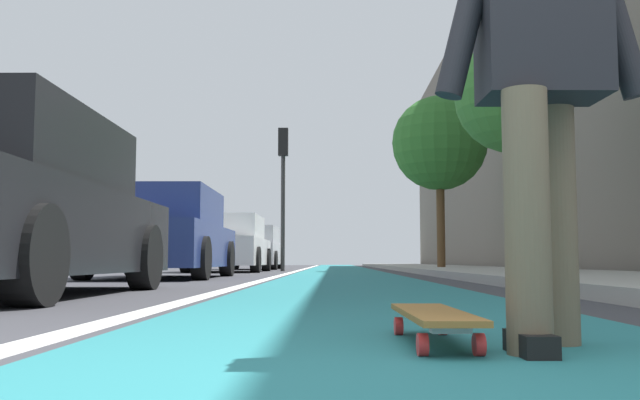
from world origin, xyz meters
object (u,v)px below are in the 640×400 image
(parked_car_end, at_px, (253,249))
(street_tree_mid, at_px, (513,98))
(skateboard, at_px, (434,317))
(traffic_light, at_px, (283,172))
(street_tree_far, at_px, (440,144))
(parked_car_far, at_px, (229,245))
(parked_car_mid, at_px, (163,235))
(skater_person, at_px, (541,64))

(parked_car_end, bearing_deg, street_tree_mid, -154.94)
(skateboard, xyz_separation_m, traffic_light, (17.54, 1.80, 2.76))
(street_tree_mid, relative_size, street_tree_far, 0.81)
(skateboard, bearing_deg, parked_car_far, 10.98)
(parked_car_end, bearing_deg, skateboard, -171.84)
(parked_car_far, xyz_separation_m, parked_car_end, (5.68, -0.00, -0.01))
(parked_car_mid, relative_size, street_tree_far, 0.89)
(parked_car_far, height_order, street_tree_far, street_tree_far)
(traffic_light, bearing_deg, parked_car_end, 17.42)
(parked_car_far, relative_size, street_tree_mid, 1.07)
(parked_car_end, bearing_deg, parked_car_far, 179.99)
(skater_person, distance_m, parked_car_end, 22.18)
(skateboard, distance_m, parked_car_far, 16.39)
(parked_car_mid, height_order, street_tree_mid, street_tree_mid)
(parked_car_far, xyz_separation_m, street_tree_mid, (-6.79, -5.83, 2.33))
(skateboard, relative_size, parked_car_far, 0.19)
(skater_person, bearing_deg, parked_car_mid, 20.67)
(parked_car_far, distance_m, traffic_light, 2.92)
(skater_person, distance_m, parked_car_mid, 10.13)
(parked_car_mid, distance_m, street_tree_far, 10.50)
(skater_person, xyz_separation_m, street_tree_mid, (9.43, -2.37, 2.11))
(skater_person, bearing_deg, street_tree_mid, -14.09)
(skateboard, xyz_separation_m, skater_person, (-0.15, -0.35, 0.84))
(traffic_light, bearing_deg, street_tree_mid, -151.37)
(skateboard, distance_m, parked_car_mid, 9.89)
(street_tree_far, bearing_deg, parked_car_far, 103.42)
(parked_car_end, relative_size, traffic_light, 1.02)
(skater_person, height_order, traffic_light, traffic_light)
(street_tree_far, bearing_deg, parked_car_mid, 143.86)
(skateboard, relative_size, parked_car_end, 0.20)
(skater_person, xyz_separation_m, street_tree_far, (17.62, -2.37, 2.72))
(street_tree_far, bearing_deg, parked_car_end, 53.65)
(street_tree_far, bearing_deg, street_tree_mid, 180.00)
(skateboard, distance_m, traffic_light, 17.85)
(parked_car_mid, xyz_separation_m, parked_car_end, (12.43, -0.11, -0.02))
(skateboard, xyz_separation_m, parked_car_far, (16.07, 3.12, 0.62))
(traffic_light, bearing_deg, street_tree_far, -90.97)
(parked_car_mid, relative_size, parked_car_far, 1.03)
(street_tree_mid, bearing_deg, skateboard, 163.71)
(parked_car_far, xyz_separation_m, traffic_light, (1.47, -1.32, 2.14))
(parked_car_end, xyz_separation_m, street_tree_far, (-4.29, -5.83, 2.95))
(skater_person, xyz_separation_m, parked_car_mid, (9.48, 3.58, -0.22))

